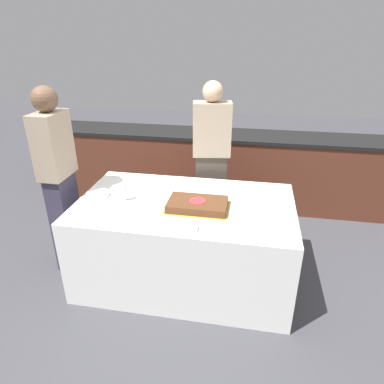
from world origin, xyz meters
TOP-DOWN VIEW (x-y plane):
  - ground_plane at (0.00, 0.00)m, footprint 14.00×14.00m
  - back_counter at (0.00, 1.61)m, footprint 4.40×0.58m
  - dining_table at (0.00, 0.00)m, footprint 1.81×1.08m
  - cake at (0.12, -0.08)m, footprint 0.51×0.33m
  - plate_stack at (-0.76, -0.02)m, footprint 0.19×0.19m
  - wine_glass at (-0.51, -0.06)m, footprint 0.07×0.07m
  - side_plate_near_cake at (0.22, 0.20)m, footprint 0.18×0.18m
  - side_plate_right_edge at (0.50, 0.12)m, footprint 0.18×0.18m
  - utensil_pile at (0.11, -0.42)m, footprint 0.13×0.10m
  - person_cutting_cake at (0.12, 0.76)m, footprint 0.40×0.25m
  - person_seated_left at (-1.12, 0.00)m, footprint 0.21×0.34m

SIDE VIEW (x-z plane):
  - ground_plane at x=0.00m, z-range 0.00..0.00m
  - dining_table at x=0.00m, z-range 0.00..0.77m
  - back_counter at x=0.00m, z-range 0.00..0.92m
  - side_plate_near_cake at x=0.22m, z-range 0.77..0.77m
  - side_plate_right_edge at x=0.50m, z-range 0.77..0.77m
  - utensil_pile at x=0.11m, z-range 0.77..0.79m
  - plate_stack at x=-0.76m, z-range 0.77..0.80m
  - cake at x=0.12m, z-range 0.76..0.83m
  - person_cutting_cake at x=0.12m, z-range 0.03..1.68m
  - wine_glass at x=-0.51m, z-range 0.79..0.95m
  - person_seated_left at x=-1.12m, z-range 0.04..1.72m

